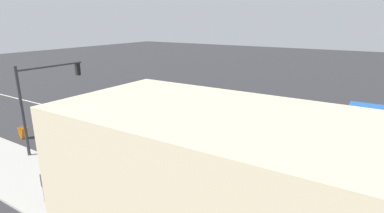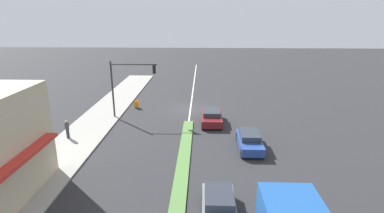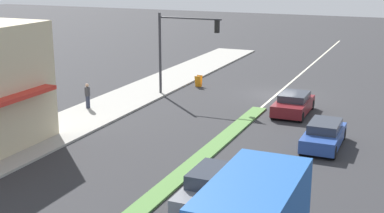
# 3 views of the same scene
# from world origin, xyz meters

# --- Properties ---
(ground_plane) EXTENTS (160.00, 160.00, 0.00)m
(ground_plane) POSITION_xyz_m (0.00, 18.00, 0.00)
(ground_plane) COLOR #2B2B2D
(lane_marking_center) EXTENTS (0.16, 60.00, 0.01)m
(lane_marking_center) POSITION_xyz_m (0.00, 0.00, 0.00)
(lane_marking_center) COLOR beige
(lane_marking_center) RESTS_ON ground
(traffic_signal_main) EXTENTS (4.59, 0.34, 5.60)m
(traffic_signal_main) POSITION_xyz_m (6.12, 2.97, 3.90)
(traffic_signal_main) COLOR #333338
(traffic_signal_main) RESTS_ON sidewalk_right
(pedestrian) EXTENTS (0.34, 0.34, 1.59)m
(pedestrian) POSITION_xyz_m (9.89, 8.52, 0.95)
(pedestrian) COLOR #282D42
(pedestrian) RESTS_ON sidewalk_right
(warning_aframe_sign) EXTENTS (0.45, 0.53, 0.84)m
(warning_aframe_sign) POSITION_xyz_m (6.03, -0.33, 0.43)
(warning_aframe_sign) COLOR orange
(warning_aframe_sign) RESTS_ON ground
(coupe_blue) EXTENTS (1.72, 4.00, 1.28)m
(coupe_blue) POSITION_xyz_m (-5.00, 9.73, 0.62)
(coupe_blue) COLOR #284793
(coupe_blue) RESTS_ON ground
(suv_grey) EXTENTS (1.74, 3.91, 1.36)m
(suv_grey) POSITION_xyz_m (-2.20, 18.17, 0.65)
(suv_grey) COLOR slate
(suv_grey) RESTS_ON ground
(sedan_maroon) EXTENTS (1.91, 3.96, 1.27)m
(sedan_maroon) POSITION_xyz_m (-2.20, 4.27, 0.62)
(sedan_maroon) COLOR maroon
(sedan_maroon) RESTS_ON ground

